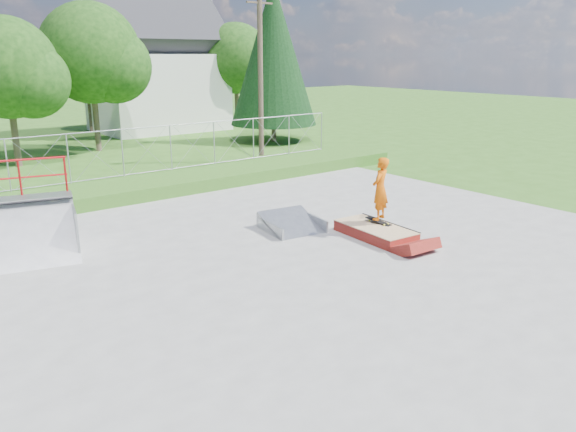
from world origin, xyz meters
The scene contains 16 objects.
ground centered at (0.00, 0.00, 0.00)m, with size 120.00×120.00×0.00m, color #34621C.
concrete_pad centered at (0.00, 0.00, 0.02)m, with size 20.00×16.00×0.04m, color gray.
grass_berm centered at (0.00, 9.50, 0.25)m, with size 24.00×3.00×0.50m, color #34621C.
grind_box centered at (3.13, 0.45, 0.17)m, with size 1.31×2.42×0.35m.
quarter_pipe centered at (-4.98, 4.66, 1.19)m, with size 2.39×2.02×2.39m, color #919498, non-canonical shape.
flat_bank_ramp centered at (1.71, 2.41, 0.23)m, with size 1.52×1.62×0.47m, color #919498, non-canonical shape.
skateboard centered at (3.41, 0.60, 0.39)m, with size 0.22×0.80×0.02m, color black.
skater centered at (3.41, 0.60, 1.28)m, with size 0.65×0.42×1.77m, color #DF5C09.
chain_link_fence centered at (0.00, 10.50, 1.40)m, with size 20.00×0.06×1.80m, color #9FA2A8, non-canonical shape.
gable_house centered at (9.00, 26.00, 3.84)m, with size 8.40×6.08×8.94m.
utility_pole centered at (7.50, 12.00, 4.00)m, with size 0.24×0.24×8.00m, color brown.
tree_left_near centered at (-1.75, 17.83, 4.24)m, with size 4.76×4.48×6.65m.
tree_center centered at (2.78, 19.81, 4.85)m, with size 5.44×5.12×7.60m.
tree_right_far centered at (14.27, 23.82, 4.54)m, with size 5.10×4.80×7.12m.
tree_back_mid centered at (5.21, 27.86, 3.63)m, with size 4.08×3.84×5.70m.
conifer_tree centered at (12.00, 17.00, 5.05)m, with size 5.04×5.04×9.10m.
Camera 1 is at (-8.08, -9.79, 4.95)m, focal length 35.00 mm.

